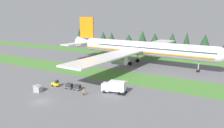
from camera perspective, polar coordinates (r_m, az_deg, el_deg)
name	(u,v)px	position (r m, az deg, el deg)	size (l,w,h in m)	color
ground_plane	(41,101)	(57.61, -18.51, -9.55)	(400.00, 400.00, 0.00)	slate
grass_strip_near	(105,74)	(80.33, -1.98, -2.62)	(320.00, 15.00, 0.01)	#4C8438
grass_strip_far	(145,56)	(117.33, 8.79, 2.10)	(320.00, 15.00, 0.01)	#4C8438
airliner	(138,48)	(95.27, 7.08, 4.32)	(70.50, 86.31, 21.01)	silver
baggage_tug	(56,84)	(68.14, -14.84, -5.14)	(2.68, 1.48, 1.97)	yellow
cargo_dolly_lead	(69,86)	(65.08, -11.45, -5.71)	(2.30, 1.65, 1.55)	#A3A3A8
cargo_dolly_second	(77,87)	(63.45, -9.33, -6.10)	(2.30, 1.65, 1.55)	#A3A3A8
catering_truck	(114,86)	(59.76, 0.61, -6.07)	(7.24, 3.40, 3.58)	silver
ground_crew_marshaller	(83,92)	(58.98, -7.70, -7.48)	(0.45, 0.40, 1.74)	black
uld_container_0	(38,88)	(65.25, -19.41, -6.17)	(2.00, 1.60, 1.79)	#A3A3A8
uld_container_1	(38,89)	(64.56, -19.31, -6.41)	(2.00, 1.60, 1.67)	#A3A3A8
taxiway_marker_0	(95,75)	(77.77, -4.65, -2.96)	(0.44, 0.44, 0.54)	orange
taxiway_marker_1	(92,76)	(76.96, -5.31, -3.18)	(0.44, 0.44, 0.45)	orange
taxiway_marker_2	(127,81)	(70.78, 4.17, -4.54)	(0.44, 0.44, 0.52)	orange
distant_tree_line	(162,38)	(149.62, 13.37, 6.74)	(151.12, 11.43, 11.91)	#4C3823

